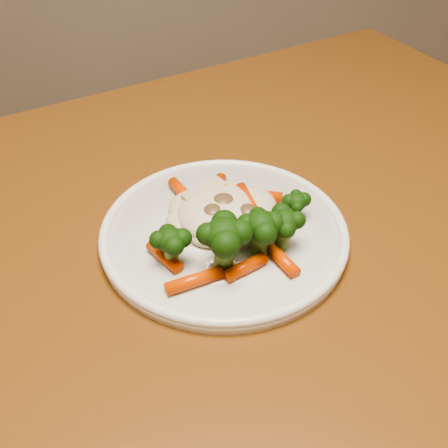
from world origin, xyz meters
The scene contains 3 objects.
dining_table centered at (-0.12, -0.01, 0.64)m, with size 1.32×1.09×0.75m.
plate centered at (-0.07, 0.03, 0.76)m, with size 0.24×0.24×0.01m, color white.
meal centered at (-0.06, 0.02, 0.78)m, with size 0.17×0.16×0.05m.
Camera 1 is at (-0.14, -0.38, 1.12)m, focal length 45.00 mm.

